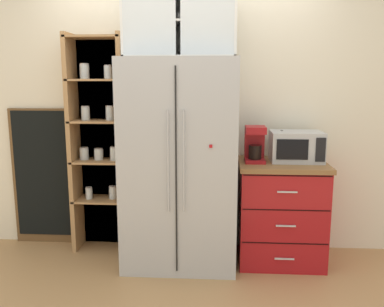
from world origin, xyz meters
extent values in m
plane|color=tan|center=(0.00, 0.00, 0.00)|extent=(10.85, 10.85, 0.00)
cube|color=silver|center=(0.00, 0.40, 1.27)|extent=(5.14, 0.10, 2.55)
cube|color=#B7BABF|center=(0.00, 0.00, 0.88)|extent=(0.95, 0.71, 1.77)
cube|color=black|center=(0.00, -0.36, 0.88)|extent=(0.01, 0.01, 1.62)
cylinder|color=#B7BABF|center=(-0.06, -0.37, 0.97)|extent=(0.02, 0.02, 0.79)
cylinder|color=#B7BABF|center=(0.06, -0.37, 0.97)|extent=(0.02, 0.02, 0.79)
cube|color=red|center=(0.27, -0.36, 1.09)|extent=(0.02, 0.01, 0.02)
cube|color=brown|center=(-0.77, 0.37, 1.00)|extent=(0.55, 0.04, 2.00)
cube|color=tan|center=(-1.01, 0.22, 1.00)|extent=(0.04, 0.27, 2.00)
cube|color=tan|center=(-0.54, 0.22, 1.00)|extent=(0.04, 0.27, 2.00)
cube|color=tan|center=(-0.77, 0.22, 0.48)|extent=(0.49, 0.27, 0.02)
cylinder|color=silver|center=(-0.88, 0.20, 0.54)|extent=(0.06, 0.06, 0.10)
cylinder|color=white|center=(-0.88, 0.20, 0.53)|extent=(0.05, 0.05, 0.07)
cylinder|color=#B2B2B7|center=(-0.88, 0.20, 0.60)|extent=(0.06, 0.06, 0.01)
cylinder|color=silver|center=(-0.66, 0.22, 0.54)|extent=(0.07, 0.07, 0.11)
cylinder|color=beige|center=(-0.66, 0.22, 0.53)|extent=(0.06, 0.06, 0.07)
cylinder|color=#B2B2B7|center=(-0.66, 0.22, 0.60)|extent=(0.07, 0.07, 0.01)
cube|color=tan|center=(-0.77, 0.22, 0.85)|extent=(0.49, 0.27, 0.02)
cylinder|color=silver|center=(-0.92, 0.23, 0.91)|extent=(0.08, 0.08, 0.10)
cylinder|color=#2D2D2D|center=(-0.92, 0.23, 0.90)|extent=(0.07, 0.07, 0.07)
cylinder|color=#B2B2B7|center=(-0.92, 0.23, 0.97)|extent=(0.08, 0.08, 0.01)
cylinder|color=silver|center=(-0.78, 0.23, 0.91)|extent=(0.08, 0.08, 0.10)
cylinder|color=brown|center=(-0.78, 0.23, 0.89)|extent=(0.07, 0.07, 0.07)
cylinder|color=#B2B2B7|center=(-0.78, 0.23, 0.96)|extent=(0.08, 0.08, 0.01)
cylinder|color=silver|center=(-0.63, 0.21, 0.92)|extent=(0.08, 0.08, 0.12)
cylinder|color=#382316|center=(-0.63, 0.21, 0.90)|extent=(0.07, 0.07, 0.08)
cylinder|color=#B2B2B7|center=(-0.63, 0.21, 0.98)|extent=(0.07, 0.07, 0.01)
cube|color=tan|center=(-0.77, 0.22, 1.22)|extent=(0.49, 0.27, 0.02)
cylinder|color=silver|center=(-0.88, 0.21, 1.29)|extent=(0.08, 0.08, 0.12)
cylinder|color=#CCB78C|center=(-0.88, 0.21, 1.27)|extent=(0.07, 0.07, 0.08)
cylinder|color=#B2B2B7|center=(-0.88, 0.21, 1.35)|extent=(0.07, 0.07, 0.01)
cylinder|color=silver|center=(-0.66, 0.22, 1.29)|extent=(0.07, 0.07, 0.12)
cylinder|color=white|center=(-0.66, 0.22, 1.27)|extent=(0.06, 0.06, 0.08)
cylinder|color=#B2B2B7|center=(-0.66, 0.22, 1.36)|extent=(0.07, 0.07, 0.01)
cube|color=tan|center=(-0.77, 0.22, 1.59)|extent=(0.49, 0.27, 0.02)
cylinder|color=silver|center=(-0.88, 0.21, 1.66)|extent=(0.08, 0.08, 0.12)
cylinder|color=#E0C67F|center=(-0.88, 0.21, 1.64)|extent=(0.07, 0.07, 0.08)
cylinder|color=#B2B2B7|center=(-0.88, 0.21, 1.73)|extent=(0.08, 0.08, 0.01)
cylinder|color=silver|center=(-0.66, 0.21, 1.65)|extent=(0.07, 0.07, 0.11)
cylinder|color=#B77A38|center=(-0.66, 0.21, 1.64)|extent=(0.06, 0.06, 0.07)
cylinder|color=#B2B2B7|center=(-0.66, 0.21, 1.71)|extent=(0.07, 0.07, 0.01)
cube|color=tan|center=(-0.77, 0.22, 1.96)|extent=(0.49, 0.27, 0.02)
cube|color=#A8161C|center=(0.88, 0.06, 0.43)|extent=(0.72, 0.58, 0.85)
cube|color=olive|center=(0.88, 0.06, 0.87)|extent=(0.75, 0.61, 0.04)
cube|color=black|center=(0.88, -0.23, 0.27)|extent=(0.70, 0.00, 0.01)
cube|color=silver|center=(0.88, -0.24, 0.14)|extent=(0.16, 0.01, 0.01)
cube|color=black|center=(0.88, -0.23, 0.56)|extent=(0.70, 0.00, 0.01)
cube|color=silver|center=(0.88, -0.24, 0.43)|extent=(0.16, 0.01, 0.01)
cube|color=black|center=(0.88, -0.23, 0.84)|extent=(0.70, 0.00, 0.01)
cube|color=silver|center=(0.88, -0.24, 0.71)|extent=(0.16, 0.01, 0.01)
cube|color=#B7BABF|center=(1.00, 0.11, 1.02)|extent=(0.44, 0.32, 0.26)
cube|color=black|center=(0.94, -0.05, 1.02)|extent=(0.26, 0.01, 0.17)
cube|color=black|center=(1.17, -0.05, 1.02)|extent=(0.08, 0.01, 0.20)
cube|color=#A8161C|center=(0.64, 0.04, 0.91)|extent=(0.17, 0.20, 0.03)
cube|color=#A8161C|center=(0.64, 0.11, 1.04)|extent=(0.17, 0.06, 0.30)
cube|color=#A8161C|center=(0.64, 0.04, 1.17)|extent=(0.17, 0.20, 0.06)
cylinder|color=black|center=(0.64, 0.03, 0.98)|extent=(0.11, 0.11, 0.12)
cylinder|color=navy|center=(0.88, -0.01, 0.94)|extent=(0.08, 0.08, 0.08)
torus|color=navy|center=(0.93, -0.01, 0.94)|extent=(0.05, 0.01, 0.05)
cylinder|color=#8CA37F|center=(0.88, 0.10, 0.94)|extent=(0.08, 0.08, 0.09)
torus|color=#8CA37F|center=(0.93, 0.10, 0.94)|extent=(0.05, 0.01, 0.05)
cylinder|color=silver|center=(0.88, 0.16, 0.98)|extent=(0.06, 0.06, 0.18)
cone|color=silver|center=(0.88, 0.16, 1.08)|extent=(0.06, 0.06, 0.04)
cylinder|color=silver|center=(0.88, 0.16, 1.11)|extent=(0.02, 0.02, 0.07)
cylinder|color=black|center=(0.88, 0.16, 1.15)|extent=(0.03, 0.03, 0.01)
cube|color=silver|center=(0.00, 0.17, 2.05)|extent=(0.91, 0.02, 0.57)
cube|color=silver|center=(0.00, 0.02, 1.78)|extent=(0.91, 0.32, 0.02)
cube|color=silver|center=(-0.45, 0.02, 2.05)|extent=(0.02, 0.32, 0.57)
cube|color=silver|center=(0.45, 0.02, 2.05)|extent=(0.02, 0.32, 0.57)
cube|color=silver|center=(0.00, 0.02, 2.05)|extent=(0.88, 0.30, 0.02)
cube|color=silver|center=(-0.23, -0.14, 2.05)|extent=(0.42, 0.01, 0.53)
cube|color=silver|center=(0.23, -0.14, 2.05)|extent=(0.42, 0.01, 0.53)
cylinder|color=silver|center=(-0.32, 0.02, 1.79)|extent=(0.05, 0.05, 0.00)
cylinder|color=silver|center=(-0.32, 0.02, 1.82)|extent=(0.01, 0.01, 0.07)
cone|color=silver|center=(-0.32, 0.02, 1.88)|extent=(0.06, 0.06, 0.05)
cylinder|color=silver|center=(-0.11, 0.02, 1.79)|extent=(0.05, 0.05, 0.00)
cylinder|color=silver|center=(-0.11, 0.02, 1.82)|extent=(0.01, 0.01, 0.07)
cone|color=silver|center=(-0.11, 0.02, 1.88)|extent=(0.06, 0.06, 0.05)
cylinder|color=silver|center=(0.11, 0.02, 1.79)|extent=(0.05, 0.05, 0.00)
cylinder|color=silver|center=(0.11, 0.02, 1.82)|extent=(0.01, 0.01, 0.07)
cone|color=silver|center=(0.11, 0.02, 1.88)|extent=(0.06, 0.06, 0.05)
cylinder|color=silver|center=(0.32, 0.02, 1.79)|extent=(0.05, 0.05, 0.00)
cylinder|color=silver|center=(0.32, 0.02, 1.82)|extent=(0.01, 0.01, 0.07)
cone|color=silver|center=(0.32, 0.02, 1.88)|extent=(0.06, 0.06, 0.05)
cylinder|color=white|center=(-0.27, 0.02, 2.09)|extent=(0.06, 0.06, 0.07)
cylinder|color=white|center=(0.00, 0.02, 2.09)|extent=(0.06, 0.06, 0.07)
cylinder|color=white|center=(0.27, 0.02, 2.09)|extent=(0.06, 0.06, 0.07)
cube|color=brown|center=(-1.37, 0.33, 0.66)|extent=(0.60, 0.04, 1.32)
cube|color=black|center=(-1.37, 0.31, 0.69)|extent=(0.54, 0.01, 1.22)
camera|label=1|loc=(0.32, -3.40, 1.59)|focal=37.90mm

